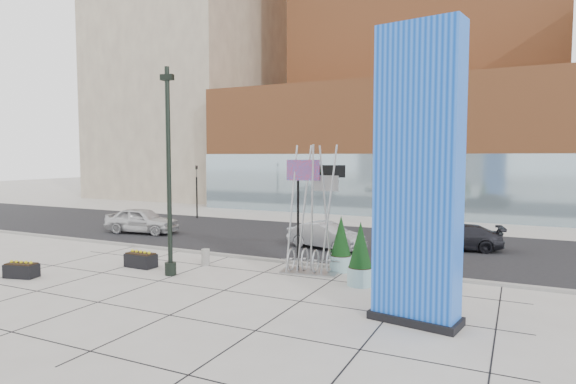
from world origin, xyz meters
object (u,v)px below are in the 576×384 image
at_px(car_white_west, 142,221).
at_px(concrete_bollard, 206,257).
at_px(blue_pylon, 418,181).
at_px(overhead_street_sign, 315,180).
at_px(lamp_post, 169,191).
at_px(public_art_sculpture, 311,239).
at_px(car_silver_mid, 326,236).

bearing_deg(car_white_west, concrete_bollard, -130.21).
bearing_deg(car_white_west, blue_pylon, -123.46).
distance_m(concrete_bollard, overhead_street_sign, 5.96).
xyz_separation_m(lamp_post, car_white_west, (-8.55, 7.66, -2.62)).
distance_m(blue_pylon, concrete_bollard, 11.01).
bearing_deg(public_art_sculpture, concrete_bollard, -176.24).
bearing_deg(lamp_post, public_art_sculpture, 30.21).
distance_m(lamp_post, car_silver_mid, 9.14).
distance_m(blue_pylon, car_silver_mid, 11.74).
bearing_deg(blue_pylon, lamp_post, -177.42).
height_order(lamp_post, public_art_sculpture, lamp_post).
distance_m(blue_pylon, lamp_post, 10.17).
height_order(blue_pylon, overhead_street_sign, blue_pylon).
height_order(lamp_post, concrete_bollard, lamp_post).
xyz_separation_m(lamp_post, overhead_street_sign, (4.97, 3.25, 0.40)).
distance_m(overhead_street_sign, car_silver_mid, 5.77).
bearing_deg(concrete_bollard, lamp_post, -97.55).
bearing_deg(overhead_street_sign, concrete_bollard, 169.67).
xyz_separation_m(lamp_post, concrete_bollard, (0.27, 2.04, -3.05)).
xyz_separation_m(public_art_sculpture, concrete_bollard, (-4.68, -0.84, -1.03)).
relative_size(public_art_sculpture, overhead_street_sign, 1.20).
relative_size(car_white_west, car_silver_mid, 1.13).
relative_size(public_art_sculpture, car_white_west, 1.14).
distance_m(public_art_sculpture, car_white_west, 14.33).
bearing_deg(public_art_sculpture, lamp_post, -156.24).
xyz_separation_m(concrete_bollard, car_silver_mid, (3.41, 5.87, 0.32)).
distance_m(car_white_west, car_silver_mid, 12.23).
distance_m(blue_pylon, car_white_west, 20.93).
relative_size(lamp_post, car_white_west, 1.79).
bearing_deg(overhead_street_sign, public_art_sculpture, -117.50).
bearing_deg(overhead_street_sign, lamp_post, -171.56).
height_order(public_art_sculpture, overhead_street_sign, public_art_sculpture).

